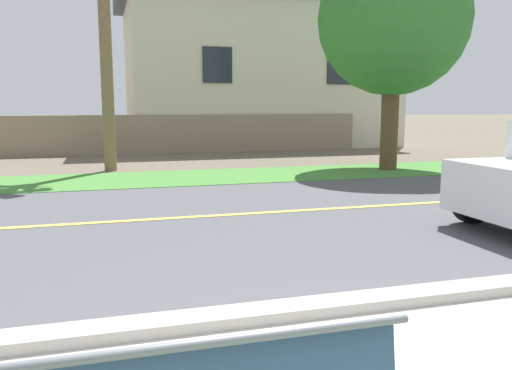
% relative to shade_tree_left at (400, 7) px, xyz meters
% --- Properties ---
extents(ground_plane, '(140.00, 140.00, 0.00)m').
position_rel_shade_tree_left_xyz_m(ground_plane, '(-6.29, -3.07, -4.28)').
color(ground_plane, '#665B4C').
extents(curb_edge, '(44.00, 0.30, 0.11)m').
position_rel_shade_tree_left_xyz_m(curb_edge, '(-6.29, -8.72, -4.23)').
color(curb_edge, '#ADA89E').
rests_on(curb_edge, ground_plane).
extents(street_asphalt, '(52.00, 8.00, 0.01)m').
position_rel_shade_tree_left_xyz_m(street_asphalt, '(-6.29, -4.57, -4.28)').
color(street_asphalt, '#515156').
rests_on(street_asphalt, ground_plane).
extents(road_centre_line, '(48.00, 0.14, 0.01)m').
position_rel_shade_tree_left_xyz_m(road_centre_line, '(-6.29, -4.57, -4.27)').
color(road_centre_line, '#E0CC4C').
rests_on(road_centre_line, ground_plane).
extents(far_verge_grass, '(48.00, 2.80, 0.02)m').
position_rel_shade_tree_left_xyz_m(far_verge_grass, '(-6.29, -0.00, -4.28)').
color(far_verge_grass, '#478438').
rests_on(far_verge_grass, ground_plane).
extents(shade_tree_left, '(4.00, 4.00, 6.59)m').
position_rel_shade_tree_left_xyz_m(shade_tree_left, '(0.00, 0.00, 0.00)').
color(shade_tree_left, brown).
rests_on(shade_tree_left, ground_plane).
extents(garden_wall, '(13.00, 0.36, 1.40)m').
position_rel_shade_tree_left_xyz_m(garden_wall, '(-4.49, 6.72, -3.58)').
color(garden_wall, gray).
rests_on(garden_wall, ground_plane).
extents(house_across_street, '(11.83, 6.91, 6.43)m').
position_rel_shade_tree_left_xyz_m(house_across_street, '(-0.98, 9.91, -1.03)').
color(house_across_street, beige).
rests_on(house_across_street, ground_plane).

